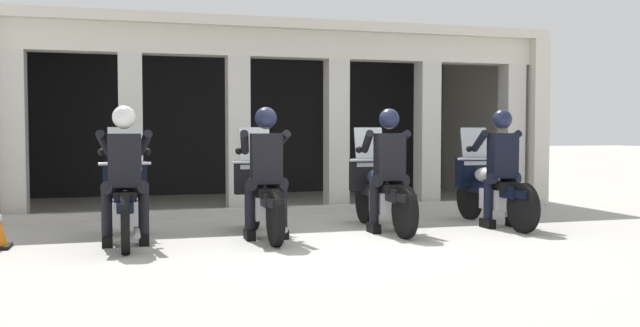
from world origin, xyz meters
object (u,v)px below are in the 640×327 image
object	(u,v)px
motorcycle_center_right	(381,191)
motorcycle_far_right	(490,189)
motorcycle_center_left	(261,195)
motorcycle_far_left	(125,199)
police_officer_center_left	(266,161)
police_officer_far_left	(125,163)
police_officer_center_right	(389,159)
police_officer_far_right	(501,158)

from	to	relation	value
motorcycle_center_right	motorcycle_far_right	bearing A→B (deg)	-7.31
motorcycle_far_right	motorcycle_center_left	bearing A→B (deg)	176.82
motorcycle_far_left	motorcycle_center_right	distance (m)	3.25
police_officer_center_left	police_officer_far_left	bearing A→B (deg)	173.59
motorcycle_center_right	motorcycle_far_left	bearing A→B (deg)	175.35
police_officer_center_right	motorcycle_far_right	size ratio (longest dim) A/B	0.78
motorcycle_far_right	police_officer_far_right	distance (m)	0.52
motorcycle_far_left	police_officer_far_left	world-z (taller)	police_officer_far_left
police_officer_far_left	motorcycle_center_right	distance (m)	3.30
motorcycle_center_left	motorcycle_far_left	bearing A→B (deg)	173.59
police_officer_far_left	motorcycle_far_right	size ratio (longest dim) A/B	0.78
motorcycle_far_left	police_officer_far_right	distance (m)	4.89
motorcycle_center_left	motorcycle_far_right	distance (m)	3.25
motorcycle_far_left	police_officer_far_left	xyz separation A→B (m)	(-0.00, -0.28, 0.44)
motorcycle_center_left	motorcycle_center_right	size ratio (longest dim) A/B	1.00
motorcycle_far_left	police_officer_center_left	world-z (taller)	police_officer_center_left
police_officer_far_left	motorcycle_far_right	world-z (taller)	police_officer_far_left
police_officer_far_left	motorcycle_center_right	size ratio (longest dim) A/B	0.78
motorcycle_center_left	motorcycle_far_right	size ratio (longest dim) A/B	1.00
police_officer_center_left	police_officer_far_right	size ratio (longest dim) A/B	1.00
motorcycle_far_left	police_officer_center_right	world-z (taller)	police_officer_center_right
police_officer_center_left	police_officer_center_right	size ratio (longest dim) A/B	1.00
motorcycle_center_left	police_officer_far_right	world-z (taller)	police_officer_far_right
police_officer_center_left	motorcycle_far_right	bearing A→B (deg)	-0.23
police_officer_center_right	motorcycle_far_right	xyz separation A→B (m)	(1.62, 0.28, -0.44)
police_officer_center_right	police_officer_far_right	distance (m)	1.62
motorcycle_center_left	police_officer_far_right	distance (m)	3.28
motorcycle_far_left	police_officer_center_left	distance (m)	1.70
motorcycle_center_right	police_officer_far_right	distance (m)	1.70
police_officer_far_right	police_officer_center_left	bearing A→B (deg)	176.82
motorcycle_far_left	police_officer_center_right	bearing A→B (deg)	-3.85
motorcycle_center_left	police_officer_center_right	distance (m)	1.69
police_officer_far_right	motorcycle_center_right	bearing A→B (deg)	164.72
motorcycle_center_right	motorcycle_far_right	distance (m)	1.62
police_officer_far_left	police_officer_center_right	size ratio (longest dim) A/B	1.00
motorcycle_far_left	police_officer_center_right	xyz separation A→B (m)	(3.24, -0.14, 0.44)
police_officer_center_left	police_officer_far_right	world-z (taller)	same
motorcycle_center_left	police_officer_center_left	xyz separation A→B (m)	(-0.00, -0.28, 0.44)
motorcycle_far_left	motorcycle_far_right	xyz separation A→B (m)	(4.87, 0.14, 0.00)
motorcycle_far_right	motorcycle_center_right	bearing A→B (deg)	174.64
motorcycle_center_right	police_officer_center_right	world-z (taller)	police_officer_center_right
motorcycle_far_left	motorcycle_center_left	distance (m)	1.62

